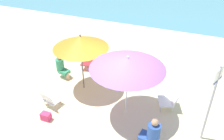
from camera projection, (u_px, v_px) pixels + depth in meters
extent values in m
plane|color=beige|center=(120.00, 110.00, 7.42)|extent=(40.00, 40.00, 0.00)
cylinder|color=silver|center=(127.00, 88.00, 6.76)|extent=(0.04, 0.04, 1.97)
cone|color=#8E56C6|center=(128.00, 63.00, 6.31)|extent=(2.08, 2.08, 0.32)
sphere|color=silver|center=(128.00, 57.00, 6.21)|extent=(0.06, 0.06, 0.06)
cylinder|color=#4C4C51|center=(82.00, 63.00, 7.90)|extent=(0.04, 0.04, 1.97)
cone|color=orange|center=(81.00, 42.00, 7.48)|extent=(1.79, 1.79, 0.40)
sphere|color=#4C4C51|center=(80.00, 35.00, 7.35)|extent=(0.06, 0.06, 0.06)
cube|color=white|center=(52.00, 100.00, 7.55)|extent=(0.59, 0.51, 0.03)
cube|color=white|center=(46.00, 98.00, 7.29)|extent=(0.53, 0.27, 0.41)
cylinder|color=silver|center=(52.00, 97.00, 7.82)|extent=(0.02, 0.02, 0.18)
cylinder|color=silver|center=(61.00, 102.00, 7.62)|extent=(0.02, 0.02, 0.18)
cylinder|color=silver|center=(45.00, 103.00, 7.59)|extent=(0.02, 0.02, 0.18)
cylinder|color=silver|center=(54.00, 107.00, 7.40)|extent=(0.02, 0.02, 0.18)
cube|color=white|center=(117.00, 76.00, 8.61)|extent=(0.70, 0.69, 0.03)
cube|color=white|center=(124.00, 71.00, 8.57)|extent=(0.39, 0.48, 0.33)
cylinder|color=silver|center=(113.00, 83.00, 8.48)|extent=(0.02, 0.02, 0.22)
cylinder|color=silver|center=(110.00, 77.00, 8.81)|extent=(0.02, 0.02, 0.22)
cylinder|color=silver|center=(124.00, 81.00, 8.56)|extent=(0.02, 0.02, 0.22)
cylinder|color=silver|center=(121.00, 75.00, 8.88)|extent=(0.02, 0.02, 0.22)
cube|color=red|center=(87.00, 63.00, 9.32)|extent=(0.55, 0.50, 0.03)
cube|color=red|center=(88.00, 57.00, 9.41)|extent=(0.49, 0.24, 0.34)
cylinder|color=silver|center=(91.00, 69.00, 9.23)|extent=(0.02, 0.02, 0.25)
cylinder|color=silver|center=(82.00, 68.00, 9.28)|extent=(0.02, 0.02, 0.25)
cylinder|color=silver|center=(93.00, 65.00, 9.51)|extent=(0.02, 0.02, 0.25)
cylinder|color=silver|center=(84.00, 64.00, 9.56)|extent=(0.02, 0.02, 0.25)
cube|color=white|center=(166.00, 101.00, 7.40)|extent=(0.60, 0.66, 0.03)
cube|color=white|center=(174.00, 97.00, 7.30)|extent=(0.32, 0.56, 0.36)
cylinder|color=silver|center=(161.00, 109.00, 7.29)|extent=(0.02, 0.02, 0.24)
cylinder|color=silver|center=(159.00, 100.00, 7.66)|extent=(0.02, 0.02, 0.24)
cylinder|color=silver|center=(172.00, 109.00, 7.28)|extent=(0.02, 0.02, 0.24)
cylinder|color=silver|center=(169.00, 100.00, 7.65)|extent=(0.02, 0.02, 0.24)
cube|color=#389970|center=(64.00, 72.00, 8.80)|extent=(0.42, 0.36, 0.12)
cylinder|color=#DBAD84|center=(68.00, 76.00, 8.79)|extent=(0.12, 0.12, 0.27)
cylinder|color=#389970|center=(60.00, 65.00, 8.76)|extent=(0.29, 0.29, 0.47)
sphere|color=#DBAD84|center=(59.00, 57.00, 8.58)|extent=(0.18, 0.18, 0.18)
cube|color=#2D519E|center=(146.00, 137.00, 6.20)|extent=(0.39, 0.37, 0.12)
cylinder|color=tan|center=(140.00, 138.00, 6.33)|extent=(0.12, 0.12, 0.25)
cylinder|color=#2D519E|center=(154.00, 132.00, 5.99)|extent=(0.33, 0.33, 0.51)
sphere|color=tan|center=(155.00, 122.00, 5.81)|extent=(0.18, 0.18, 0.18)
cylinder|color=#ADADB2|center=(210.00, 106.00, 5.88)|extent=(0.06, 0.06, 2.29)
cube|color=white|center=(219.00, 75.00, 5.39)|extent=(0.19, 0.43, 0.36)
cube|color=navy|center=(217.00, 80.00, 5.47)|extent=(0.20, 0.43, 0.06)
cube|color=#DB3866|center=(46.00, 116.00, 7.02)|extent=(0.29, 0.20, 0.24)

